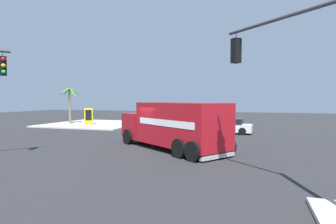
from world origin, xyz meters
The scene contains 8 objects.
ground_plane centered at (0.00, 0.00, 0.00)m, with size 100.00×100.00×0.00m, color #2B2B2D.
sidewalk_corner_far centered at (12.40, 12.40, 0.07)m, with size 10.37×10.37×0.14m, color beige.
delivery_truck centered at (-0.32, -1.06, 1.47)m, with size 6.74×8.01×2.81m.
traffic_light_secondary centered at (-6.71, -6.92, 3.93)m, with size 3.19×3.38×5.73m.
pickup_navy centered at (11.91, 4.69, 0.73)m, with size 2.66×5.37×1.38m.
sedan_white centered at (8.74, -3.37, 0.63)m, with size 2.24×4.40×1.31m.
vending_machine_red centered at (11.07, 12.48, 1.07)m, with size 1.12×1.16×1.85m.
palm_tree_far centered at (11.34, 15.21, 3.08)m, with size 2.90×2.62×4.29m.
Camera 1 is at (-15.98, -5.77, 3.00)m, focal length 29.36 mm.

